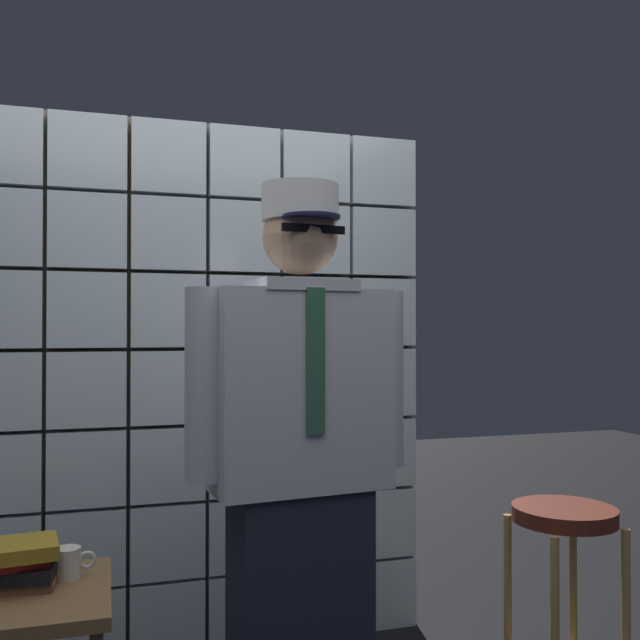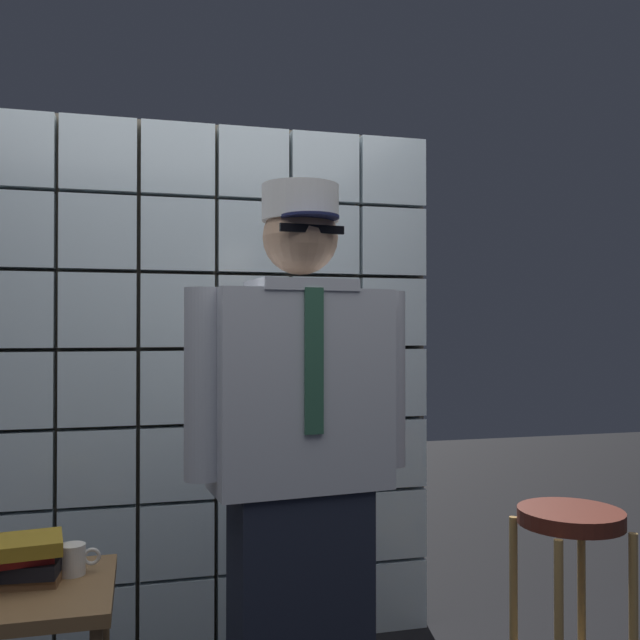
% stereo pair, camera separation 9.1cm
% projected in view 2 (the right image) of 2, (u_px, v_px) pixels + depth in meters
% --- Properties ---
extents(glass_block_wall, '(1.92, 0.10, 2.23)m').
position_uv_depth(glass_block_wall, '(215.00, 386.00, 2.94)').
color(glass_block_wall, silver).
rests_on(glass_block_wall, ground).
extents(standing_person, '(0.71, 0.32, 1.77)m').
position_uv_depth(standing_person, '(300.00, 465.00, 2.11)').
color(standing_person, '#1E2333').
rests_on(standing_person, ground).
extents(bar_stool, '(0.34, 0.34, 0.74)m').
position_uv_depth(bar_stool, '(571.00, 567.00, 2.28)').
color(bar_stool, '#592319').
rests_on(bar_stool, ground).
extents(side_table, '(0.52, 0.52, 0.56)m').
position_uv_depth(side_table, '(24.00, 614.00, 2.08)').
color(side_table, brown).
rests_on(side_table, ground).
extents(book_stack, '(0.27, 0.22, 0.14)m').
position_uv_depth(book_stack, '(21.00, 560.00, 2.11)').
color(book_stack, brown).
rests_on(book_stack, side_table).
extents(coffee_mug, '(0.13, 0.08, 0.09)m').
position_uv_depth(coffee_mug, '(74.00, 559.00, 2.19)').
color(coffee_mug, silver).
rests_on(coffee_mug, side_table).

